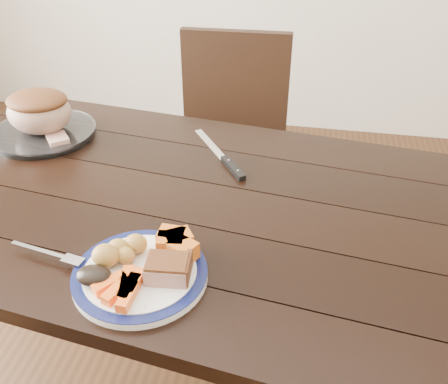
% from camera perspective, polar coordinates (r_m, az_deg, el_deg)
% --- Properties ---
extents(dining_table, '(1.70, 1.10, 0.75)m').
position_cam_1_polar(dining_table, '(1.30, -3.32, -4.39)').
color(dining_table, black).
rests_on(dining_table, ground).
extents(chair_far, '(0.43, 0.44, 0.93)m').
position_cam_1_polar(chair_far, '(1.98, 0.81, 5.72)').
color(chair_far, black).
rests_on(chair_far, ground).
extents(dinner_plate, '(0.27, 0.27, 0.02)m').
position_cam_1_polar(dinner_plate, '(1.04, -9.55, -9.37)').
color(dinner_plate, white).
rests_on(dinner_plate, dining_table).
extents(plate_rim, '(0.27, 0.27, 0.02)m').
position_cam_1_polar(plate_rim, '(1.03, -9.60, -9.03)').
color(plate_rim, '#0D1343').
rests_on(plate_rim, dinner_plate).
extents(serving_platter, '(0.30, 0.30, 0.02)m').
position_cam_1_polar(serving_platter, '(1.63, -19.86, 6.30)').
color(serving_platter, white).
rests_on(serving_platter, dining_table).
extents(pork_slice, '(0.09, 0.07, 0.04)m').
position_cam_1_polar(pork_slice, '(1.00, -6.47, -8.79)').
color(pork_slice, tan).
rests_on(pork_slice, dinner_plate).
extents(roasted_potatoes, '(0.10, 0.10, 0.05)m').
position_cam_1_polar(roasted_potatoes, '(1.05, -11.92, -6.61)').
color(roasted_potatoes, gold).
rests_on(roasted_potatoes, dinner_plate).
extents(carrot_batons, '(0.09, 0.11, 0.02)m').
position_cam_1_polar(carrot_batons, '(0.99, -11.26, -10.63)').
color(carrot_batons, '#FF5E15').
rests_on(carrot_batons, dinner_plate).
extents(pumpkin_wedges, '(0.10, 0.09, 0.04)m').
position_cam_1_polar(pumpkin_wedges, '(1.05, -5.52, -5.85)').
color(pumpkin_wedges, orange).
rests_on(pumpkin_wedges, dinner_plate).
extents(dark_mushroom, '(0.07, 0.05, 0.03)m').
position_cam_1_polar(dark_mushroom, '(1.01, -14.65, -9.22)').
color(dark_mushroom, black).
rests_on(dark_mushroom, dinner_plate).
extents(fork, '(0.18, 0.05, 0.00)m').
position_cam_1_polar(fork, '(1.11, -19.06, -6.76)').
color(fork, silver).
rests_on(fork, dinner_plate).
extents(roast_joint, '(0.19, 0.17, 0.13)m').
position_cam_1_polar(roast_joint, '(1.60, -20.34, 8.53)').
color(roast_joint, tan).
rests_on(roast_joint, serving_platter).
extents(cut_slice, '(0.09, 0.09, 0.02)m').
position_cam_1_polar(cut_slice, '(1.55, -18.47, 5.76)').
color(cut_slice, tan).
rests_on(cut_slice, serving_platter).
extents(carving_knife, '(0.20, 0.27, 0.01)m').
position_cam_1_polar(carving_knife, '(1.39, 0.35, 3.50)').
color(carving_knife, silver).
rests_on(carving_knife, dining_table).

